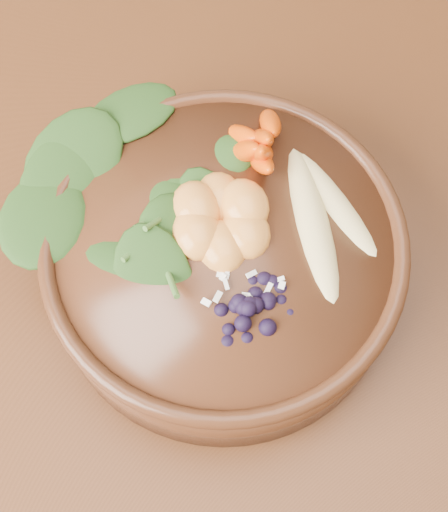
# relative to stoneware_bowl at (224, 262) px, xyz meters

# --- Properties ---
(ground) EXTENTS (4.00, 4.00, 0.00)m
(ground) POSITION_rel_stoneware_bowl_xyz_m (0.23, 0.02, -0.79)
(ground) COLOR #381E0F
(ground) RESTS_ON ground
(stoneware_bowl) EXTENTS (0.26, 0.26, 0.07)m
(stoneware_bowl) POSITION_rel_stoneware_bowl_xyz_m (0.00, 0.00, 0.00)
(stoneware_bowl) COLOR #502915
(stoneware_bowl) RESTS_ON dining_table
(kale_heap) EXTENTS (0.17, 0.15, 0.04)m
(kale_heap) POSITION_rel_stoneware_bowl_xyz_m (-0.04, 0.05, 0.06)
(kale_heap) COLOR #264719
(kale_heap) RESTS_ON stoneware_bowl
(carrot_cluster) EXTENTS (0.05, 0.05, 0.07)m
(carrot_cluster) POSITION_rel_stoneware_bowl_xyz_m (0.05, 0.07, 0.07)
(carrot_cluster) COLOR #E53E00
(carrot_cluster) RESTS_ON stoneware_bowl
(banana_halves) EXTENTS (0.07, 0.15, 0.03)m
(banana_halves) POSITION_rel_stoneware_bowl_xyz_m (0.08, 0.00, 0.05)
(banana_halves) COLOR #E0CC84
(banana_halves) RESTS_ON stoneware_bowl
(mandarin_cluster) EXTENTS (0.08, 0.08, 0.03)m
(mandarin_cluster) POSITION_rel_stoneware_bowl_xyz_m (0.00, 0.02, 0.05)
(mandarin_cluster) COLOR orange
(mandarin_cluster) RESTS_ON stoneware_bowl
(blueberry_pile) EXTENTS (0.12, 0.09, 0.04)m
(blueberry_pile) POSITION_rel_stoneware_bowl_xyz_m (0.00, -0.05, 0.05)
(blueberry_pile) COLOR black
(blueberry_pile) RESTS_ON stoneware_bowl
(coconut_flakes) EXTENTS (0.08, 0.06, 0.01)m
(coconut_flakes) POSITION_rel_stoneware_bowl_xyz_m (0.00, -0.02, 0.04)
(coconut_flakes) COLOR white
(coconut_flakes) RESTS_ON stoneware_bowl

